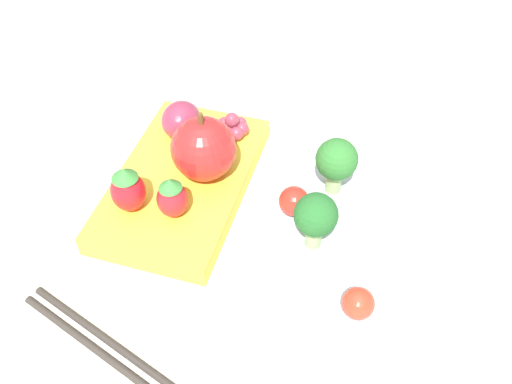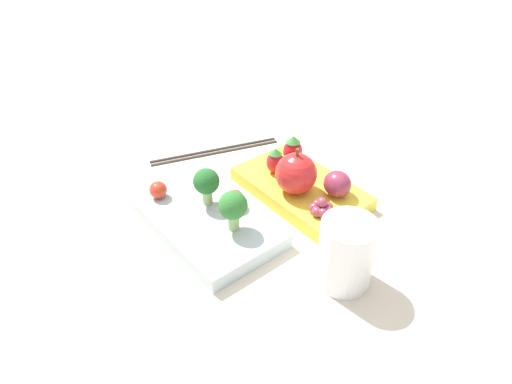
{
  "view_description": "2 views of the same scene",
  "coord_description": "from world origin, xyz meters",
  "px_view_note": "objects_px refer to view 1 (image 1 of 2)",
  "views": [
    {
      "loc": [
        0.29,
        0.13,
        0.38
      ],
      "look_at": [
        0.0,
        0.0,
        0.03
      ],
      "focal_mm": 40.0,
      "sensor_mm": 36.0,
      "label": 1
    },
    {
      "loc": [
        -0.41,
        0.25,
        0.39
      ],
      "look_at": [
        0.0,
        0.0,
        0.03
      ],
      "focal_mm": 32.0,
      "sensor_mm": 36.0,
      "label": 2
    }
  ],
  "objects_px": {
    "broccoli_floret_0": "(316,216)",
    "broccoli_floret_1": "(336,161)",
    "strawberry_1": "(172,197)",
    "cherry_tomato_0": "(358,303)",
    "cherry_tomato_1": "(293,203)",
    "apple": "(203,149)",
    "bento_box_savoury": "(334,240)",
    "bento_box_fruit": "(185,179)",
    "drinking_cup": "(304,73)",
    "strawberry_0": "(128,189)",
    "grape_cluster": "(232,127)",
    "chopsticks_pair": "(133,366)",
    "plum": "(181,120)"
  },
  "relations": [
    {
      "from": "bento_box_fruit",
      "to": "cherry_tomato_0",
      "type": "height_order",
      "value": "cherry_tomato_0"
    },
    {
      "from": "cherry_tomato_1",
      "to": "apple",
      "type": "bearing_deg",
      "value": -98.74
    },
    {
      "from": "plum",
      "to": "chopsticks_pair",
      "type": "relative_size",
      "value": 0.19
    },
    {
      "from": "broccoli_floret_1",
      "to": "chopsticks_pair",
      "type": "xyz_separation_m",
      "value": [
        0.2,
        -0.08,
        -0.05
      ]
    },
    {
      "from": "bento_box_fruit",
      "to": "strawberry_1",
      "type": "relative_size",
      "value": 5.0
    },
    {
      "from": "broccoli_floret_0",
      "to": "plum",
      "type": "bearing_deg",
      "value": -114.67
    },
    {
      "from": "cherry_tomato_1",
      "to": "broccoli_floret_1",
      "type": "bearing_deg",
      "value": 150.88
    },
    {
      "from": "bento_box_savoury",
      "to": "cherry_tomato_0",
      "type": "height_order",
      "value": "cherry_tomato_0"
    },
    {
      "from": "broccoli_floret_1",
      "to": "drinking_cup",
      "type": "bearing_deg",
      "value": -148.73
    },
    {
      "from": "strawberry_1",
      "to": "grape_cluster",
      "type": "xyz_separation_m",
      "value": [
        -0.11,
        0.0,
        -0.01
      ]
    },
    {
      "from": "apple",
      "to": "plum",
      "type": "height_order",
      "value": "apple"
    },
    {
      "from": "cherry_tomato_0",
      "to": "strawberry_1",
      "type": "xyz_separation_m",
      "value": [
        -0.03,
        -0.17,
        0.01
      ]
    },
    {
      "from": "bento_box_savoury",
      "to": "broccoli_floret_1",
      "type": "distance_m",
      "value": 0.06
    },
    {
      "from": "apple",
      "to": "strawberry_0",
      "type": "xyz_separation_m",
      "value": [
        0.06,
        -0.04,
        -0.01
      ]
    },
    {
      "from": "broccoli_floret_1",
      "to": "strawberry_1",
      "type": "relative_size",
      "value": 1.36
    },
    {
      "from": "cherry_tomato_0",
      "to": "chopsticks_pair",
      "type": "distance_m",
      "value": 0.16
    },
    {
      "from": "bento_box_savoury",
      "to": "bento_box_fruit",
      "type": "relative_size",
      "value": 1.1
    },
    {
      "from": "bento_box_savoury",
      "to": "grape_cluster",
      "type": "xyz_separation_m",
      "value": [
        -0.07,
        -0.13,
        0.02
      ]
    },
    {
      "from": "broccoli_floret_0",
      "to": "broccoli_floret_1",
      "type": "xyz_separation_m",
      "value": [
        -0.06,
        -0.0,
        0.0
      ]
    },
    {
      "from": "broccoli_floret_0",
      "to": "cherry_tomato_0",
      "type": "xyz_separation_m",
      "value": [
        0.05,
        0.05,
        -0.02
      ]
    },
    {
      "from": "broccoli_floret_1",
      "to": "apple",
      "type": "height_order",
      "value": "apple"
    },
    {
      "from": "broccoli_floret_1",
      "to": "cherry_tomato_1",
      "type": "bearing_deg",
      "value": -29.12
    },
    {
      "from": "broccoli_floret_1",
      "to": "chopsticks_pair",
      "type": "height_order",
      "value": "broccoli_floret_1"
    },
    {
      "from": "strawberry_0",
      "to": "strawberry_1",
      "type": "distance_m",
      "value": 0.04
    },
    {
      "from": "bento_box_fruit",
      "to": "broccoli_floret_0",
      "type": "bearing_deg",
      "value": 77.39
    },
    {
      "from": "bento_box_savoury",
      "to": "strawberry_1",
      "type": "xyz_separation_m",
      "value": [
        0.03,
        -0.13,
        0.03
      ]
    },
    {
      "from": "bento_box_savoury",
      "to": "apple",
      "type": "xyz_separation_m",
      "value": [
        -0.02,
        -0.13,
        0.04
      ]
    },
    {
      "from": "cherry_tomato_1",
      "to": "plum",
      "type": "distance_m",
      "value": 0.14
    },
    {
      "from": "apple",
      "to": "strawberry_1",
      "type": "height_order",
      "value": "apple"
    },
    {
      "from": "cherry_tomato_1",
      "to": "plum",
      "type": "relative_size",
      "value": 0.64
    },
    {
      "from": "strawberry_1",
      "to": "drinking_cup",
      "type": "bearing_deg",
      "value": 169.13
    },
    {
      "from": "grape_cluster",
      "to": "strawberry_1",
      "type": "bearing_deg",
      "value": -0.48
    },
    {
      "from": "cherry_tomato_0",
      "to": "apple",
      "type": "relative_size",
      "value": 0.36
    },
    {
      "from": "broccoli_floret_0",
      "to": "strawberry_1",
      "type": "bearing_deg",
      "value": -81.96
    },
    {
      "from": "cherry_tomato_0",
      "to": "drinking_cup",
      "type": "xyz_separation_m",
      "value": [
        -0.23,
        -0.13,
        0.01
      ]
    },
    {
      "from": "cherry_tomato_1",
      "to": "grape_cluster",
      "type": "distance_m",
      "value": 0.11
    },
    {
      "from": "broccoli_floret_0",
      "to": "drinking_cup",
      "type": "xyz_separation_m",
      "value": [
        -0.18,
        -0.08,
        -0.01
      ]
    },
    {
      "from": "chopsticks_pair",
      "to": "bento_box_fruit",
      "type": "bearing_deg",
      "value": -163.26
    },
    {
      "from": "broccoli_floret_1",
      "to": "plum",
      "type": "height_order",
      "value": "broccoli_floret_1"
    },
    {
      "from": "bento_box_fruit",
      "to": "plum",
      "type": "height_order",
      "value": "plum"
    },
    {
      "from": "broccoli_floret_0",
      "to": "plum",
      "type": "height_order",
      "value": "broccoli_floret_0"
    },
    {
      "from": "broccoli_floret_0",
      "to": "bento_box_savoury",
      "type": "bearing_deg",
      "value": 143.86
    },
    {
      "from": "cherry_tomato_1",
      "to": "drinking_cup",
      "type": "distance_m",
      "value": 0.17
    },
    {
      "from": "cherry_tomato_0",
      "to": "grape_cluster",
      "type": "relative_size",
      "value": 0.74
    },
    {
      "from": "cherry_tomato_0",
      "to": "strawberry_1",
      "type": "relative_size",
      "value": 0.6
    },
    {
      "from": "broccoli_floret_0",
      "to": "broccoli_floret_1",
      "type": "bearing_deg",
      "value": -175.73
    },
    {
      "from": "bento_box_fruit",
      "to": "apple",
      "type": "distance_m",
      "value": 0.04
    },
    {
      "from": "cherry_tomato_1",
      "to": "apple",
      "type": "distance_m",
      "value": 0.09
    },
    {
      "from": "drinking_cup",
      "to": "strawberry_1",
      "type": "bearing_deg",
      "value": -10.87
    },
    {
      "from": "broccoli_floret_0",
      "to": "plum",
      "type": "relative_size",
      "value": 1.33
    }
  ]
}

